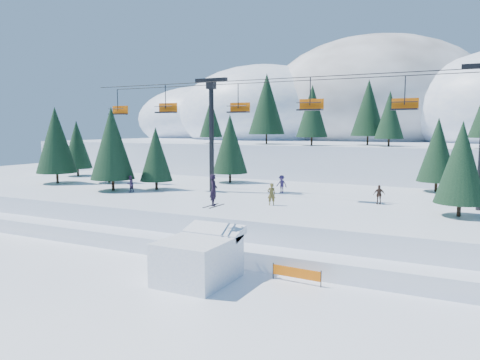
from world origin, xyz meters
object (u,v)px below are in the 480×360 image
at_px(jump_kicker, 199,257).
at_px(chairlift, 313,116).
at_px(banner_near, 296,273).
at_px(banner_far, 461,284).

xyz_separation_m(jump_kicker, chairlift, (1.18, 15.87, 8.02)).
xyz_separation_m(banner_near, banner_far, (8.00, 2.10, 0.00)).
relative_size(chairlift, banner_far, 16.43).
distance_m(jump_kicker, banner_near, 5.35).
relative_size(chairlift, banner_near, 16.47).
height_order(banner_near, banner_far, same).
bearing_deg(chairlift, banner_near, -74.99).
xyz_separation_m(jump_kicker, banner_near, (4.89, 2.04, -0.76)).
bearing_deg(banner_near, jump_kicker, -157.36).
relative_size(jump_kicker, banner_far, 2.01).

